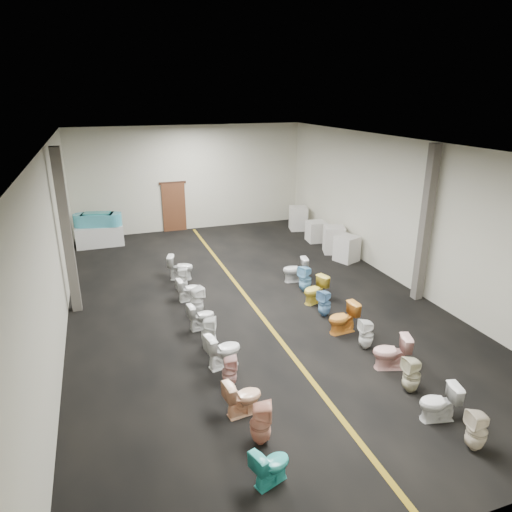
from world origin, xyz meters
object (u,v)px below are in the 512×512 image
Objects in this scene: appliance_crate_d at (298,218)px; toilet_right_8 at (305,279)px; appliance_crate_b at (334,240)px; toilet_right_2 at (412,375)px; toilet_left_8 at (188,289)px; toilet_right_3 at (391,352)px; toilet_right_1 at (439,403)px; toilet_right_7 at (315,290)px; toilet_left_4 at (223,350)px; toilet_right_5 at (343,318)px; toilet_left_7 at (197,301)px; bathtub at (98,219)px; appliance_crate_c at (316,231)px; appliance_crate_a at (347,249)px; toilet_left_3 at (229,371)px; toilet_right_6 at (325,303)px; toilet_left_0 at (271,465)px; toilet_right_9 at (295,270)px; toilet_left_2 at (243,397)px; toilet_right_4 at (366,334)px; toilet_left_6 at (201,316)px; toilet_left_10 at (181,267)px; toilet_left_5 at (209,332)px; toilet_left_9 at (182,279)px; toilet_left_1 at (261,423)px; toilet_right_0 at (477,431)px; display_table at (100,236)px.

appliance_crate_d reaches higher than toilet_right_8.
appliance_crate_b is 1.30× the size of toilet_right_2.
toilet_right_3 is at bearing -151.38° from toilet_left_8.
toilet_right_1 is 0.95× the size of toilet_right_7.
toilet_left_4 is 3.29m from toilet_right_5.
toilet_left_7 is (-0.02, 2.65, -0.00)m from toilet_left_4.
bathtub is 2.22× the size of appliance_crate_c.
appliance_crate_a is 1.34× the size of toilet_left_3.
toilet_left_4 is at bearing -85.67° from toilet_right_6.
toilet_right_9 is at bearing -45.06° from toilet_left_0.
toilet_left_4 is 1.18× the size of toilet_left_8.
toilet_right_4 is (3.47, 1.28, 0.01)m from toilet_left_2.
appliance_crate_d is 5.99m from toilet_right_9.
toilet_right_5 reaches higher than toilet_left_2.
toilet_right_2 is (3.42, -4.00, 0.04)m from toilet_left_6.
toilet_left_6 is at bearing -136.86° from appliance_crate_c.
toilet_left_8 is 0.84× the size of toilet_left_10.
toilet_right_2 is at bearing -17.92° from toilet_right_6.
appliance_crate_c is at bearing -23.47° from toilet_left_5.
toilet_left_0 is at bearing -115.89° from appliance_crate_d.
toilet_right_1 is at bearing -119.45° from toilet_left_2.
toilet_left_4 is at bearing 174.22° from toilet_left_8.
toilet_right_1 is at bearing -144.98° from toilet_left_9.
toilet_right_5 is 1.04× the size of toilet_right_6.
toilet_left_10 is (0.05, 7.86, 0.00)m from toilet_left_1.
toilet_left_5 is 1.03× the size of toilet_left_9.
toilet_left_8 is 0.85× the size of toilet_right_3.
toilet_right_0 is (3.45, -2.18, 0.01)m from toilet_left_2.
toilet_left_1 reaches higher than toilet_left_8.
toilet_left_2 is at bearing 160.56° from toilet_left_7.
toilet_left_8 is at bearing -56.39° from bathtub.
toilet_right_4 is (-0.06, 0.90, -0.03)m from toilet_right_3.
toilet_right_4 is at bearing -133.45° from toilet_left_9.
toilet_right_2 is 1.03× the size of toilet_right_6.
toilet_left_1 reaches higher than toilet_right_0.
display_table is 2.36× the size of toilet_right_6.
toilet_left_0 is 5.14m from toilet_right_5.
toilet_right_3 is 2.74m from toilet_right_6.
toilet_right_3 is (3.52, -0.54, 0.06)m from toilet_left_3.
toilet_right_0 is 0.83m from toilet_right_1.
toilet_left_7 is at bearing -58.85° from bathtub.
toilet_left_9 is 4.47m from toilet_right_6.
toilet_left_6 is (0.08, 5.21, 0.02)m from toilet_left_0.
bathtub reaches higher than toilet_right_5.
toilet_left_2 is 3.53m from toilet_left_6.
toilet_right_2 is at bearing -105.38° from appliance_crate_c.
toilet_left_6 is 4.13m from toilet_right_4.
toilet_left_8 is 5.32m from toilet_right_4.
appliance_crate_b is 0.98× the size of appliance_crate_d.
appliance_crate_d reaches higher than display_table.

